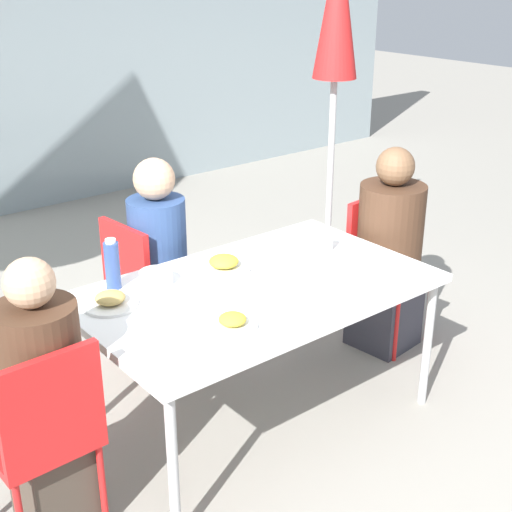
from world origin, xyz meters
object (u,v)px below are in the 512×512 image
(chair_right, at_px, (382,259))
(person_right, at_px, (388,257))
(bottle, at_px, (112,265))
(chair_left, at_px, (44,429))
(person_far, at_px, (159,270))
(person_left, at_px, (46,405))
(salad_bowl, at_px, (156,277))
(chair_far, at_px, (143,283))
(drinking_cup, at_px, (326,241))
(closed_umbrella, at_px, (336,35))

(chair_right, relative_size, person_right, 0.72)
(chair_right, bearing_deg, bottle, -12.90)
(chair_left, height_order, chair_right, same)
(bottle, bearing_deg, chair_right, -6.87)
(person_right, xyz_separation_m, person_far, (-1.15, 0.64, 0.02))
(person_far, bearing_deg, chair_right, 59.45)
(chair_left, distance_m, person_left, 0.10)
(chair_left, relative_size, salad_bowl, 5.55)
(chair_far, distance_m, salad_bowl, 0.58)
(person_far, distance_m, bottle, 0.64)
(person_left, distance_m, drinking_cup, 1.66)
(chair_far, distance_m, closed_umbrella, 1.96)
(closed_umbrella, height_order, bottle, closed_umbrella)
(closed_umbrella, xyz_separation_m, drinking_cup, (-0.83, -0.81, -0.92))
(person_far, height_order, salad_bowl, person_far)
(bottle, bearing_deg, person_right, -10.00)
(chair_left, bearing_deg, bottle, 38.97)
(chair_far, bearing_deg, person_right, 55.52)
(person_left, bearing_deg, person_right, 2.21)
(person_left, bearing_deg, bottle, 36.43)
(chair_right, relative_size, salad_bowl, 5.55)
(person_right, xyz_separation_m, salad_bowl, (-1.43, 0.20, 0.21))
(person_left, relative_size, person_far, 0.97)
(chair_left, bearing_deg, person_right, 4.23)
(chair_left, height_order, closed_umbrella, closed_umbrella)
(person_far, relative_size, salad_bowl, 7.68)
(chair_far, bearing_deg, person_left, -53.77)
(person_right, bearing_deg, chair_left, -0.18)
(drinking_cup, distance_m, salad_bowl, 0.93)
(salad_bowl, bearing_deg, chair_right, -4.49)
(closed_umbrella, bearing_deg, chair_right, -110.22)
(chair_right, height_order, chair_far, same)
(person_left, bearing_deg, chair_left, -122.00)
(chair_left, xyz_separation_m, bottle, (0.59, 0.51, 0.35))
(chair_left, height_order, salad_bowl, chair_left)
(person_right, bearing_deg, drinking_cup, -5.51)
(chair_left, distance_m, person_right, 2.21)
(chair_far, distance_m, drinking_cup, 1.03)
(person_right, bearing_deg, chair_right, -122.00)
(chair_far, bearing_deg, chair_right, 59.35)
(person_left, relative_size, drinking_cup, 11.55)
(chair_right, height_order, person_far, person_far)
(closed_umbrella, bearing_deg, person_left, -158.86)
(chair_right, xyz_separation_m, drinking_cup, (-0.56, -0.09, 0.28))
(chair_right, distance_m, drinking_cup, 0.63)
(bottle, relative_size, drinking_cup, 2.38)
(chair_left, height_order, person_left, person_left)
(person_far, relative_size, drinking_cup, 11.88)
(chair_right, distance_m, person_far, 1.32)
(person_far, xyz_separation_m, salad_bowl, (-0.28, -0.44, 0.19))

